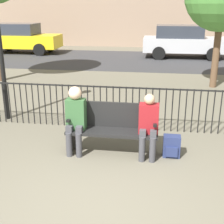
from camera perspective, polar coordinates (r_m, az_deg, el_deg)
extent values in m
plane|color=#605B4C|center=(4.39, -3.32, -17.03)|extent=(80.00, 80.00, 0.00)
cube|color=black|center=(5.60, 0.00, -3.63)|extent=(1.64, 0.45, 0.05)
cube|color=black|center=(5.69, 0.29, -0.46)|extent=(1.64, 0.05, 0.47)
cube|color=black|center=(5.84, -7.41, -5.21)|extent=(0.06, 0.38, 0.40)
cube|color=black|center=(5.64, 7.69, -6.14)|extent=(0.06, 0.38, 0.40)
cube|color=black|center=(5.68, -7.60, -1.06)|extent=(0.06, 0.38, 0.04)
cube|color=black|center=(5.47, 7.89, -1.87)|extent=(0.06, 0.38, 0.04)
cylinder|color=#3D3D42|center=(5.64, -7.85, -5.90)|extent=(0.11, 0.11, 0.45)
cylinder|color=#3D3D42|center=(5.59, -6.07, -6.04)|extent=(0.11, 0.11, 0.45)
cube|color=#3D3D42|center=(5.62, -7.69, -2.93)|extent=(0.11, 0.20, 0.12)
cube|color=#3D3D42|center=(5.57, -5.91, -3.04)|extent=(0.11, 0.20, 0.12)
cube|color=#335B33|center=(5.62, -6.58, -0.36)|extent=(0.34, 0.22, 0.56)
sphere|color=beige|center=(5.49, -6.78, 3.47)|extent=(0.23, 0.23, 0.23)
cylinder|color=#3D3D42|center=(5.44, 5.50, -6.78)|extent=(0.11, 0.11, 0.45)
cylinder|color=#3D3D42|center=(5.43, 7.41, -6.88)|extent=(0.11, 0.11, 0.45)
cube|color=#3D3D42|center=(5.42, 5.66, -3.70)|extent=(0.11, 0.20, 0.12)
cube|color=#3D3D42|center=(5.41, 7.56, -3.79)|extent=(0.11, 0.20, 0.12)
cube|color=maroon|center=(5.45, 6.74, -1.19)|extent=(0.34, 0.22, 0.53)
sphere|color=tan|center=(5.32, 6.88, 2.34)|extent=(0.18, 0.18, 0.18)
cube|color=navy|center=(5.69, 10.84, -6.15)|extent=(0.30, 0.20, 0.40)
cube|color=navy|center=(5.60, 10.84, -7.20)|extent=(0.21, 0.04, 0.18)
cylinder|color=black|center=(7.52, -19.16, 1.66)|extent=(0.02, 0.02, 0.95)
cylinder|color=black|center=(7.46, -18.20, 1.62)|extent=(0.02, 0.02, 0.95)
cylinder|color=black|center=(7.40, -17.23, 1.58)|extent=(0.02, 0.02, 0.95)
cylinder|color=black|center=(7.34, -16.24, 1.54)|extent=(0.02, 0.02, 0.95)
cylinder|color=black|center=(7.29, -15.24, 1.50)|extent=(0.02, 0.02, 0.95)
cylinder|color=black|center=(7.23, -14.22, 1.46)|extent=(0.02, 0.02, 0.95)
cylinder|color=black|center=(7.18, -13.19, 1.42)|extent=(0.02, 0.02, 0.95)
cylinder|color=black|center=(7.13, -12.14, 1.37)|extent=(0.02, 0.02, 0.95)
cylinder|color=black|center=(7.08, -11.08, 1.33)|extent=(0.02, 0.02, 0.95)
cylinder|color=black|center=(7.04, -10.00, 1.28)|extent=(0.02, 0.02, 0.95)
cylinder|color=black|center=(7.00, -8.91, 1.23)|extent=(0.02, 0.02, 0.95)
cylinder|color=black|center=(6.96, -7.81, 1.19)|extent=(0.02, 0.02, 0.95)
cylinder|color=black|center=(6.92, -6.70, 1.14)|extent=(0.02, 0.02, 0.95)
cylinder|color=black|center=(6.88, -5.57, 1.09)|extent=(0.02, 0.02, 0.95)
cylinder|color=black|center=(6.85, -4.44, 1.03)|extent=(0.02, 0.02, 0.95)
cylinder|color=black|center=(6.82, -3.29, 0.98)|extent=(0.02, 0.02, 0.95)
cylinder|color=black|center=(6.80, -2.13, 0.93)|extent=(0.02, 0.02, 0.95)
cylinder|color=black|center=(6.77, -0.97, 0.88)|extent=(0.02, 0.02, 0.95)
cylinder|color=black|center=(6.75, 0.20, 0.82)|extent=(0.02, 0.02, 0.95)
cylinder|color=black|center=(6.74, 1.38, 0.77)|extent=(0.02, 0.02, 0.95)
cylinder|color=black|center=(6.72, 2.57, 0.71)|extent=(0.02, 0.02, 0.95)
cylinder|color=black|center=(6.71, 3.75, 0.66)|extent=(0.02, 0.02, 0.95)
cylinder|color=black|center=(6.70, 4.95, 0.60)|extent=(0.02, 0.02, 0.95)
cylinder|color=black|center=(6.69, 6.14, 0.54)|extent=(0.02, 0.02, 0.95)
cylinder|color=black|center=(6.69, 7.34, 0.48)|extent=(0.02, 0.02, 0.95)
cylinder|color=black|center=(6.69, 8.54, 0.43)|extent=(0.02, 0.02, 0.95)
cylinder|color=black|center=(6.69, 9.73, 0.37)|extent=(0.02, 0.02, 0.95)
cylinder|color=black|center=(6.70, 10.93, 0.31)|extent=(0.02, 0.02, 0.95)
cylinder|color=black|center=(6.71, 12.12, 0.25)|extent=(0.02, 0.02, 0.95)
cylinder|color=black|center=(6.72, 13.31, 0.20)|extent=(0.02, 0.02, 0.95)
cylinder|color=black|center=(6.73, 14.50, 0.14)|extent=(0.02, 0.02, 0.95)
cylinder|color=black|center=(6.75, 15.68, 0.08)|extent=(0.02, 0.02, 0.95)
cylinder|color=black|center=(6.77, 16.85, 0.02)|extent=(0.02, 0.02, 0.95)
cylinder|color=black|center=(6.79, 18.01, -0.03)|extent=(0.02, 0.02, 0.95)
cylinder|color=black|center=(6.82, 19.17, -0.09)|extent=(0.02, 0.02, 0.95)
cube|color=black|center=(6.61, 1.58, 4.51)|extent=(9.00, 0.03, 0.03)
cylinder|color=brown|center=(10.71, 18.53, 10.31)|extent=(0.22, 0.22, 2.29)
cylinder|color=black|center=(7.52, -19.73, 10.88)|extent=(0.10, 0.10, 3.32)
cube|color=#333335|center=(15.70, 5.66, 9.44)|extent=(24.00, 6.00, 0.01)
cube|color=#B7B7BC|center=(16.73, 13.18, 11.93)|extent=(4.20, 1.70, 0.70)
cube|color=#2D333D|center=(16.65, 12.24, 14.22)|extent=(2.31, 1.56, 0.60)
cylinder|color=black|center=(16.08, 18.00, 9.98)|extent=(0.64, 0.20, 0.64)
cylinder|color=black|center=(17.78, 17.15, 10.85)|extent=(0.64, 0.20, 0.64)
cylinder|color=black|center=(15.87, 8.55, 10.57)|extent=(0.64, 0.20, 0.64)
cylinder|color=black|center=(17.59, 8.59, 11.38)|extent=(0.64, 0.20, 0.64)
cube|color=yellow|center=(18.67, -16.05, 12.38)|extent=(4.20, 1.70, 0.70)
cube|color=#2D333D|center=(18.75, -17.14, 14.31)|extent=(2.31, 1.56, 0.60)
cylinder|color=black|center=(17.41, -13.13, 11.03)|extent=(0.64, 0.20, 0.64)
cylinder|color=black|center=(19.03, -11.23, 11.80)|extent=(0.64, 0.20, 0.64)
cylinder|color=black|center=(20.05, -18.41, 11.55)|extent=(0.64, 0.20, 0.64)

